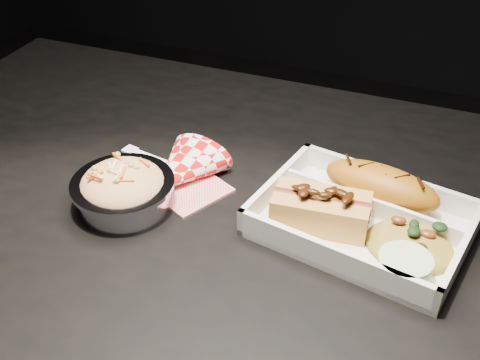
% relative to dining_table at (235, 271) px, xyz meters
% --- Properties ---
extents(dining_table, '(1.20, 0.80, 0.75)m').
position_rel_dining_table_xyz_m(dining_table, '(0.00, 0.00, 0.00)').
color(dining_table, black).
rests_on(dining_table, ground).
extents(food_tray, '(0.28, 0.22, 0.04)m').
position_rel_dining_table_xyz_m(food_tray, '(0.15, 0.04, 0.10)').
color(food_tray, white).
rests_on(food_tray, dining_table).
extents(fried_pastry, '(0.16, 0.09, 0.05)m').
position_rel_dining_table_xyz_m(fried_pastry, '(0.16, 0.09, 0.12)').
color(fried_pastry, '#A55E10').
rests_on(fried_pastry, food_tray).
extents(hotdog, '(0.12, 0.07, 0.06)m').
position_rel_dining_table_xyz_m(hotdog, '(0.10, 0.02, 0.12)').
color(hotdog, gold).
rests_on(hotdog, food_tray).
extents(fried_rice_mound, '(0.12, 0.11, 0.03)m').
position_rel_dining_table_xyz_m(fried_rice_mound, '(0.22, 0.02, 0.11)').
color(fried_rice_mound, '#B08D33').
rests_on(fried_rice_mound, food_tray).
extents(cupcake_liner, '(0.06, 0.06, 0.03)m').
position_rel_dining_table_xyz_m(cupcake_liner, '(0.22, -0.03, 0.11)').
color(cupcake_liner, beige).
rests_on(cupcake_liner, food_tray).
extents(foil_coleslaw_cup, '(0.13, 0.13, 0.07)m').
position_rel_dining_table_xyz_m(foil_coleslaw_cup, '(-0.14, -0.03, 0.12)').
color(foil_coleslaw_cup, silver).
rests_on(foil_coleslaw_cup, dining_table).
extents(napkin_fork, '(0.18, 0.14, 0.10)m').
position_rel_dining_table_xyz_m(napkin_fork, '(-0.10, 0.05, 0.11)').
color(napkin_fork, red).
rests_on(napkin_fork, dining_table).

